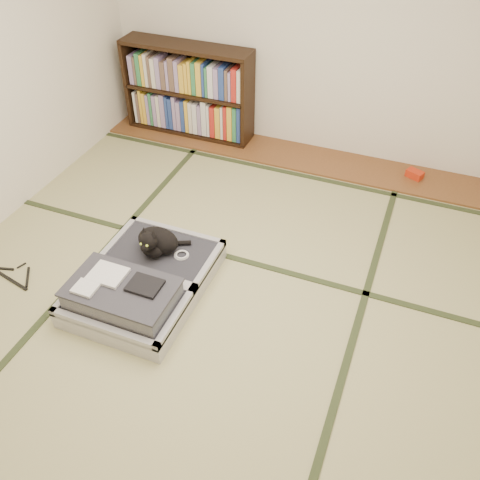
% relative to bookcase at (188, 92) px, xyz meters
% --- Properties ---
extents(floor, '(4.50, 4.50, 0.00)m').
position_rel_bookcase_xyz_m(floor, '(1.19, -2.07, -0.45)').
color(floor, tan).
rests_on(floor, ground).
extents(wood_strip, '(4.00, 0.50, 0.02)m').
position_rel_bookcase_xyz_m(wood_strip, '(1.19, -0.07, -0.44)').
color(wood_strip, brown).
rests_on(wood_strip, ground).
extents(red_item, '(0.17, 0.14, 0.07)m').
position_rel_bookcase_xyz_m(red_item, '(2.32, -0.04, -0.40)').
color(red_item, red).
rests_on(red_item, wood_strip).
extents(room_shell, '(4.50, 4.50, 4.50)m').
position_rel_bookcase_xyz_m(room_shell, '(1.19, -2.07, 1.01)').
color(room_shell, white).
rests_on(room_shell, ground).
extents(tatami_borders, '(4.00, 4.50, 0.01)m').
position_rel_bookcase_xyz_m(tatami_borders, '(1.19, -1.58, -0.45)').
color(tatami_borders, '#2D381E').
rests_on(tatami_borders, ground).
extents(bookcase, '(1.32, 0.30, 0.92)m').
position_rel_bookcase_xyz_m(bookcase, '(0.00, 0.00, 0.00)').
color(bookcase, black).
rests_on(bookcase, wood_strip).
extents(suitcase, '(0.80, 1.07, 0.32)m').
position_rel_bookcase_xyz_m(suitcase, '(0.71, -2.26, -0.34)').
color(suitcase, '#A3A3A8').
rests_on(suitcase, floor).
extents(cat, '(0.36, 0.36, 0.29)m').
position_rel_bookcase_xyz_m(cat, '(0.69, -1.97, -0.19)').
color(cat, black).
rests_on(cat, suitcase).
extents(cable_coil, '(0.11, 0.11, 0.03)m').
position_rel_bookcase_xyz_m(cable_coil, '(0.87, -1.94, -0.29)').
color(cable_coil, white).
rests_on(cable_coil, suitcase).
extents(hanger, '(0.44, 0.24, 0.01)m').
position_rel_bookcase_xyz_m(hanger, '(-0.29, -2.46, -0.44)').
color(hanger, black).
rests_on(hanger, floor).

